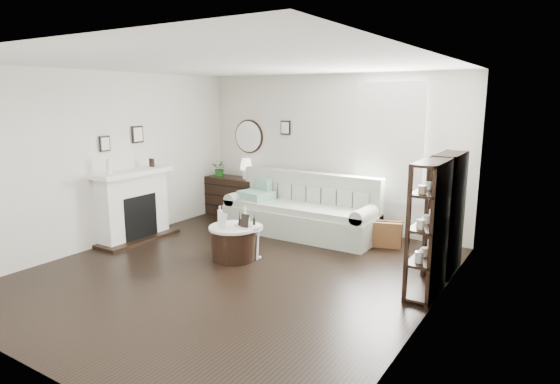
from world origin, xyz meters
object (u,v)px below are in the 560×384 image
Objects in this scene: dresser at (233,196)px; pedestal_table at (248,228)px; sofa at (302,214)px; drum_table at (234,242)px.

pedestal_table is (1.79, -1.94, 0.08)m from dresser.
sofa is 5.25× the size of pedestal_table.
dresser is at bearing 128.00° from drum_table.
pedestal_table is at bearing -47.31° from dresser.
sofa is 1.68m from drum_table.
sofa is at bearing 89.79° from pedestal_table.
pedestal_table is (0.18, 0.12, 0.21)m from drum_table.
sofa reaches higher than drum_table.
sofa is 1.83m from dresser.
drum_table is at bearing -96.34° from sofa.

